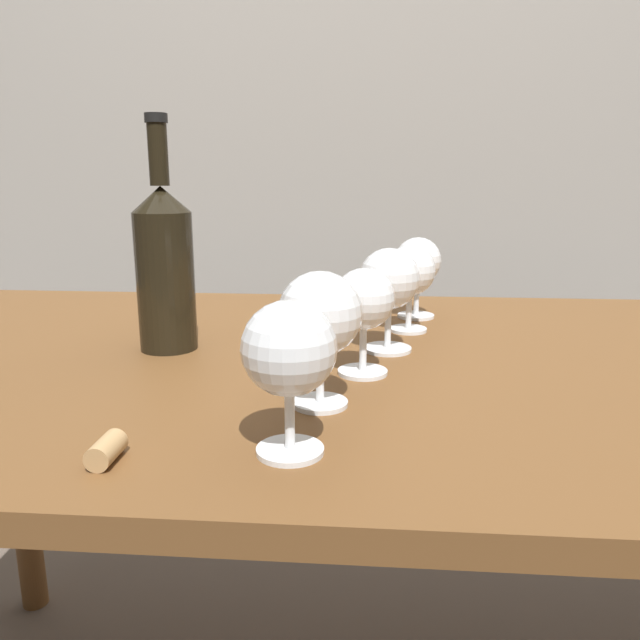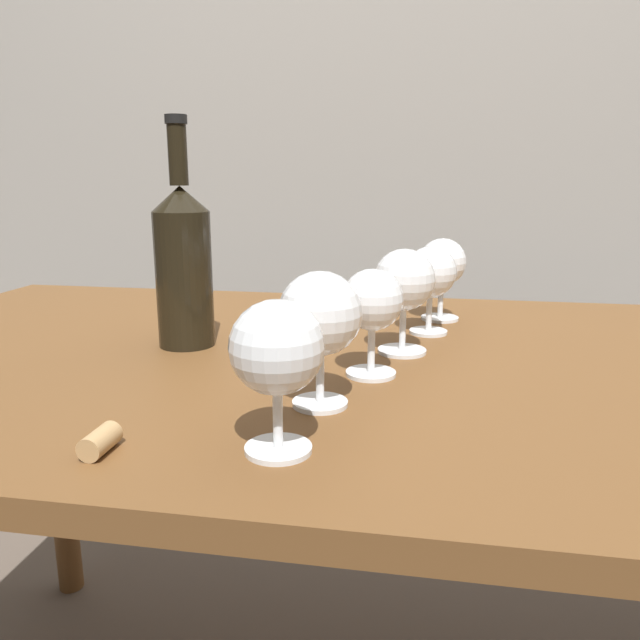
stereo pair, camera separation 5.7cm
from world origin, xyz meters
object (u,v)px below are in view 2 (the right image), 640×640
at_px(wine_glass_cabernet, 320,316).
at_px(wine_glass_rose, 404,282).
at_px(wine_glass_port, 442,264).
at_px(wine_glass_white, 431,274).
at_px(wine_bottle, 183,263).
at_px(wine_glass_pinot, 277,351).
at_px(cork, 100,441).
at_px(wine_glass_merlot, 372,302).

relative_size(wine_glass_cabernet, wine_glass_rose, 1.00).
bearing_deg(wine_glass_rose, wine_glass_port, 75.39).
bearing_deg(wine_glass_white, wine_glass_cabernet, -109.03).
relative_size(wine_glass_port, wine_bottle, 0.43).
bearing_deg(wine_glass_pinot, wine_bottle, 123.79).
distance_m(wine_glass_port, cork, 0.65).
height_order(wine_glass_white, cork, wine_glass_white).
bearing_deg(wine_glass_port, wine_glass_merlot, -105.60).
relative_size(wine_glass_pinot, cork, 3.27).
relative_size(wine_glass_cabernet, cork, 3.44).
distance_m(wine_glass_cabernet, wine_glass_rose, 0.23).
bearing_deg(wine_glass_rose, wine_glass_merlot, -107.56).
bearing_deg(wine_bottle, wine_glass_merlot, -18.57).
bearing_deg(wine_glass_cabernet, wine_bottle, 138.74).
bearing_deg(wine_glass_rose, wine_bottle, -177.47).
height_order(wine_glass_rose, cork, wine_glass_rose).
relative_size(wine_glass_rose, wine_bottle, 0.45).
distance_m(wine_glass_white, wine_glass_port, 0.10).
xyz_separation_m(wine_glass_pinot, wine_glass_port, (0.15, 0.54, 0.00)).
bearing_deg(cork, wine_glass_pinot, 10.98).
distance_m(wine_glass_cabernet, wine_glass_merlot, 0.12).
distance_m(wine_glass_cabernet, wine_glass_port, 0.45).
distance_m(wine_glass_merlot, cork, 0.34).
distance_m(wine_glass_pinot, wine_bottle, 0.38).
relative_size(wine_glass_merlot, wine_glass_white, 0.97).
bearing_deg(wine_bottle, wine_glass_pinot, -56.21).
relative_size(wine_glass_pinot, wine_glass_merlot, 1.04).
bearing_deg(wine_glass_rose, cork, -124.51).
xyz_separation_m(wine_glass_pinot, wine_glass_cabernet, (0.02, 0.12, 0.01)).
bearing_deg(wine_glass_white, wine_glass_port, 78.90).
relative_size(wine_glass_white, cork, 3.23).
bearing_deg(cork, wine_glass_cabernet, 40.49).
distance_m(wine_glass_rose, wine_bottle, 0.31).
bearing_deg(wine_glass_port, wine_bottle, -148.20).
bearing_deg(wine_glass_white, wine_bottle, -159.70).
height_order(wine_glass_rose, wine_glass_port, wine_glass_rose).
distance_m(wine_glass_rose, wine_glass_port, 0.22).
bearing_deg(wine_glass_pinot, wine_glass_merlot, 74.80).
xyz_separation_m(wine_glass_rose, wine_bottle, (-0.31, -0.01, 0.02)).
distance_m(wine_bottle, cork, 0.37).
distance_m(wine_glass_white, cork, 0.56).
distance_m(wine_glass_rose, wine_glass_white, 0.12).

